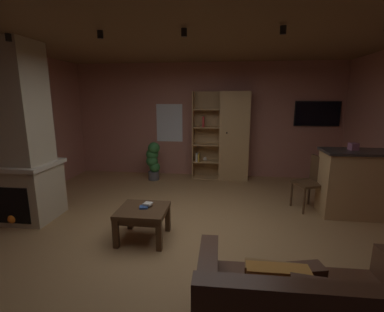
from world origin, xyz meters
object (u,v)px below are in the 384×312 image
(coffee_table, at_px, (143,215))
(wall_mounted_tv, at_px, (317,114))
(kitchen_bar_counter, at_px, (364,184))
(potted_floor_plant, at_px, (153,160))
(dining_chair, at_px, (313,179))
(table_book_1, at_px, (148,204))
(bookshelf_cabinet, at_px, (230,137))
(table_book_0, at_px, (144,207))
(tissue_box, at_px, (353,146))
(stone_fireplace, at_px, (20,143))

(coffee_table, bearing_deg, wall_mounted_tv, 45.90)
(kitchen_bar_counter, bearing_deg, potted_floor_plant, 158.29)
(dining_chair, distance_m, potted_floor_plant, 3.43)
(table_book_1, bearing_deg, bookshelf_cabinet, 68.92)
(table_book_0, xyz_separation_m, wall_mounted_tv, (3.13, 3.23, 1.09))
(potted_floor_plant, bearing_deg, wall_mounted_tv, 8.13)
(tissue_box, relative_size, table_book_1, 1.08)
(coffee_table, distance_m, table_book_1, 0.16)
(kitchen_bar_counter, height_order, table_book_1, kitchen_bar_counter)
(table_book_0, xyz_separation_m, dining_chair, (2.57, 1.35, 0.08))
(stone_fireplace, bearing_deg, wall_mounted_tv, 28.63)
(bookshelf_cabinet, xyz_separation_m, table_book_0, (-1.18, -3.02, -0.56))
(potted_floor_plant, bearing_deg, table_book_1, -76.63)
(tissue_box, relative_size, coffee_table, 0.19)
(bookshelf_cabinet, relative_size, wall_mounted_tv, 2.05)
(stone_fireplace, xyz_separation_m, table_book_0, (2.03, -0.41, -0.77))
(bookshelf_cabinet, xyz_separation_m, table_book_1, (-1.14, -2.96, -0.53))
(coffee_table, distance_m, dining_chair, 2.92)
(table_book_0, distance_m, table_book_1, 0.08)
(table_book_0, height_order, potted_floor_plant, potted_floor_plant)
(tissue_box, distance_m, table_book_0, 3.39)
(coffee_table, distance_m, wall_mounted_tv, 4.67)
(stone_fireplace, relative_size, table_book_1, 24.39)
(tissue_box, relative_size, wall_mounted_tv, 0.12)
(tissue_box, bearing_deg, stone_fireplace, -171.21)
(tissue_box, bearing_deg, dining_chair, 164.61)
(dining_chair, bearing_deg, wall_mounted_tv, 73.23)
(stone_fireplace, bearing_deg, tissue_box, 8.79)
(tissue_box, distance_m, potted_floor_plant, 4.02)
(coffee_table, bearing_deg, stone_fireplace, 168.08)
(table_book_1, bearing_deg, stone_fireplace, 170.35)
(coffee_table, relative_size, potted_floor_plant, 0.72)
(table_book_1, distance_m, potted_floor_plant, 2.71)
(potted_floor_plant, xyz_separation_m, wall_mounted_tv, (3.72, 0.53, 1.05))
(table_book_1, height_order, wall_mounted_tv, wall_mounted_tv)
(table_book_0, height_order, table_book_1, table_book_1)
(kitchen_bar_counter, distance_m, tissue_box, 0.63)
(stone_fireplace, relative_size, potted_floor_plant, 3.02)
(bookshelf_cabinet, bearing_deg, stone_fireplace, -140.92)
(coffee_table, bearing_deg, table_book_0, 61.51)
(kitchen_bar_counter, height_order, table_book_0, kitchen_bar_counter)
(coffee_table, bearing_deg, table_book_1, 54.69)
(coffee_table, height_order, table_book_0, table_book_0)
(kitchen_bar_counter, bearing_deg, dining_chair, 165.06)
(table_book_0, bearing_deg, bookshelf_cabinet, 68.57)
(tissue_box, xyz_separation_m, potted_floor_plant, (-3.68, 1.50, -0.65))
(dining_chair, height_order, wall_mounted_tv, wall_mounted_tv)
(table_book_0, height_order, wall_mounted_tv, wall_mounted_tv)
(kitchen_bar_counter, bearing_deg, stone_fireplace, -172.09)
(kitchen_bar_counter, distance_m, table_book_0, 3.50)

